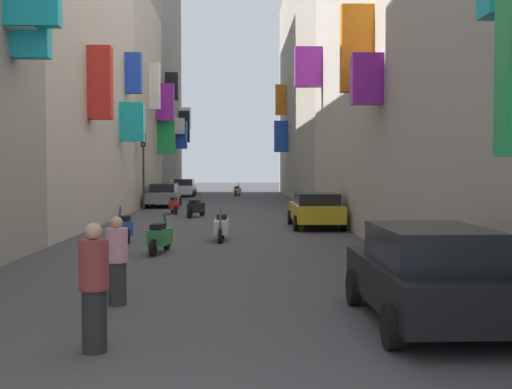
{
  "coord_description": "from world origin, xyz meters",
  "views": [
    {
      "loc": [
        0.78,
        -2.98,
        2.39
      ],
      "look_at": [
        1.42,
        19.16,
        1.45
      ],
      "focal_mm": 43.08,
      "sensor_mm": 36.0,
      "label": 1
    }
  ],
  "objects_px": {
    "scooter_white": "(221,227)",
    "scooter_silver": "(237,191)",
    "parked_car_yellow": "(316,209)",
    "scooter_green": "(160,237)",
    "pedestrian_near_right": "(171,191)",
    "scooter_red": "(174,205)",
    "pedestrian_near_left": "(117,261)",
    "scooter_blue": "(123,227)",
    "pedestrian_mid_street": "(94,288)",
    "parked_car_white": "(184,187)",
    "parked_car_grey": "(164,195)",
    "parked_car_black": "(427,273)",
    "scooter_black": "(196,208)",
    "pedestrian_crossing": "(166,191)",
    "traffic_light_near_corner": "(143,158)"
  },
  "relations": [
    {
      "from": "scooter_blue",
      "to": "pedestrian_near_left",
      "type": "xyz_separation_m",
      "value": [
        1.65,
        -9.41,
        0.31
      ]
    },
    {
      "from": "scooter_white",
      "to": "scooter_green",
      "type": "height_order",
      "value": "same"
    },
    {
      "from": "scooter_green",
      "to": "pedestrian_near_right",
      "type": "bearing_deg",
      "value": 95.56
    },
    {
      "from": "scooter_blue",
      "to": "traffic_light_near_corner",
      "type": "xyz_separation_m",
      "value": [
        -1.58,
        14.65,
        2.5
      ]
    },
    {
      "from": "scooter_blue",
      "to": "scooter_white",
      "type": "distance_m",
      "value": 3.21
    },
    {
      "from": "parked_car_yellow",
      "to": "pedestrian_mid_street",
      "type": "height_order",
      "value": "pedestrian_mid_street"
    },
    {
      "from": "scooter_white",
      "to": "parked_car_yellow",
      "type": "bearing_deg",
      "value": 50.01
    },
    {
      "from": "scooter_green",
      "to": "pedestrian_mid_street",
      "type": "height_order",
      "value": "pedestrian_mid_street"
    },
    {
      "from": "scooter_green",
      "to": "pedestrian_crossing",
      "type": "relative_size",
      "value": 1.19
    },
    {
      "from": "parked_car_black",
      "to": "pedestrian_near_left",
      "type": "distance_m",
      "value": 5.22
    },
    {
      "from": "parked_car_white",
      "to": "pedestrian_mid_street",
      "type": "relative_size",
      "value": 2.37
    },
    {
      "from": "parked_car_white",
      "to": "parked_car_grey",
      "type": "height_order",
      "value": "parked_car_white"
    },
    {
      "from": "parked_car_grey",
      "to": "parked_car_yellow",
      "type": "relative_size",
      "value": 1.05
    },
    {
      "from": "parked_car_white",
      "to": "scooter_green",
      "type": "xyz_separation_m",
      "value": [
        2.44,
        -35.26,
        -0.31
      ]
    },
    {
      "from": "scooter_silver",
      "to": "scooter_red",
      "type": "distance_m",
      "value": 20.72
    },
    {
      "from": "parked_car_black",
      "to": "scooter_white",
      "type": "xyz_separation_m",
      "value": [
        -3.44,
        11.01,
        -0.33
      ]
    },
    {
      "from": "pedestrian_near_left",
      "to": "scooter_black",
      "type": "bearing_deg",
      "value": 89.88
    },
    {
      "from": "parked_car_grey",
      "to": "scooter_green",
      "type": "height_order",
      "value": "parked_car_grey"
    },
    {
      "from": "scooter_red",
      "to": "pedestrian_near_right",
      "type": "bearing_deg",
      "value": 96.91
    },
    {
      "from": "pedestrian_mid_street",
      "to": "pedestrian_crossing",
      "type": "bearing_deg",
      "value": 95.25
    },
    {
      "from": "parked_car_black",
      "to": "scooter_black",
      "type": "xyz_separation_m",
      "value": [
        -4.96,
        20.85,
        -0.33
      ]
    },
    {
      "from": "scooter_blue",
      "to": "pedestrian_mid_street",
      "type": "distance_m",
      "value": 12.32
    },
    {
      "from": "scooter_blue",
      "to": "scooter_red",
      "type": "height_order",
      "value": "same"
    },
    {
      "from": "parked_car_black",
      "to": "scooter_silver",
      "type": "xyz_separation_m",
      "value": [
        -2.95,
        43.59,
        -0.33
      ]
    },
    {
      "from": "parked_car_black",
      "to": "parked_car_yellow",
      "type": "height_order",
      "value": "parked_car_black"
    },
    {
      "from": "parked_car_yellow",
      "to": "traffic_light_near_corner",
      "type": "xyz_separation_m",
      "value": [
        -8.47,
        10.16,
        2.21
      ]
    },
    {
      "from": "traffic_light_near_corner",
      "to": "parked_car_yellow",
      "type": "bearing_deg",
      "value": -50.2
    },
    {
      "from": "parked_car_yellow",
      "to": "scooter_black",
      "type": "relative_size",
      "value": 2.27
    },
    {
      "from": "scooter_white",
      "to": "scooter_silver",
      "type": "bearing_deg",
      "value": 89.14
    },
    {
      "from": "scooter_silver",
      "to": "scooter_green",
      "type": "xyz_separation_m",
      "value": [
        -2.13,
        -35.56,
        0.0
      ]
    },
    {
      "from": "scooter_green",
      "to": "pedestrian_mid_street",
      "type": "xyz_separation_m",
      "value": [
        0.34,
        -9.3,
        0.38
      ]
    },
    {
      "from": "parked_car_grey",
      "to": "traffic_light_near_corner",
      "type": "xyz_separation_m",
      "value": [
        -0.7,
        -3.61,
        2.21
      ]
    },
    {
      "from": "parked_car_black",
      "to": "parked_car_white",
      "type": "relative_size",
      "value": 1.01
    },
    {
      "from": "parked_car_black",
      "to": "parked_car_grey",
      "type": "xyz_separation_m",
      "value": [
        -7.53,
        29.16,
        -0.03
      ]
    },
    {
      "from": "scooter_red",
      "to": "pedestrian_near_left",
      "type": "distance_m",
      "value": 21.68
    },
    {
      "from": "parked_car_yellow",
      "to": "pedestrian_crossing",
      "type": "height_order",
      "value": "pedestrian_crossing"
    },
    {
      "from": "parked_car_grey",
      "to": "scooter_silver",
      "type": "xyz_separation_m",
      "value": [
        4.58,
        14.43,
        -0.29
      ]
    },
    {
      "from": "parked_car_black",
      "to": "parked_car_white",
      "type": "height_order",
      "value": "parked_car_black"
    },
    {
      "from": "parked_car_black",
      "to": "traffic_light_near_corner",
      "type": "relative_size",
      "value": 0.93
    },
    {
      "from": "parked_car_grey",
      "to": "pedestrian_near_right",
      "type": "xyz_separation_m",
      "value": [
        -0.18,
        5.86,
        0.01
      ]
    },
    {
      "from": "parked_car_yellow",
      "to": "pedestrian_near_left",
      "type": "distance_m",
      "value": 14.85
    },
    {
      "from": "parked_car_yellow",
      "to": "pedestrian_near_right",
      "type": "distance_m",
      "value": 21.17
    },
    {
      "from": "parked_car_black",
      "to": "pedestrian_crossing",
      "type": "relative_size",
      "value": 2.63
    },
    {
      "from": "scooter_silver",
      "to": "scooter_white",
      "type": "height_order",
      "value": "same"
    },
    {
      "from": "scooter_silver",
      "to": "pedestrian_crossing",
      "type": "bearing_deg",
      "value": -118.26
    },
    {
      "from": "parked_car_white",
      "to": "traffic_light_near_corner",
      "type": "height_order",
      "value": "traffic_light_near_corner"
    },
    {
      "from": "parked_car_white",
      "to": "scooter_silver",
      "type": "xyz_separation_m",
      "value": [
        4.57,
        0.29,
        -0.31
      ]
    },
    {
      "from": "parked_car_black",
      "to": "parked_car_white",
      "type": "distance_m",
      "value": 43.95
    },
    {
      "from": "pedestrian_near_right",
      "to": "pedestrian_mid_street",
      "type": "bearing_deg",
      "value": -85.33
    },
    {
      "from": "scooter_white",
      "to": "pedestrian_near_right",
      "type": "distance_m",
      "value": 24.39
    }
  ]
}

